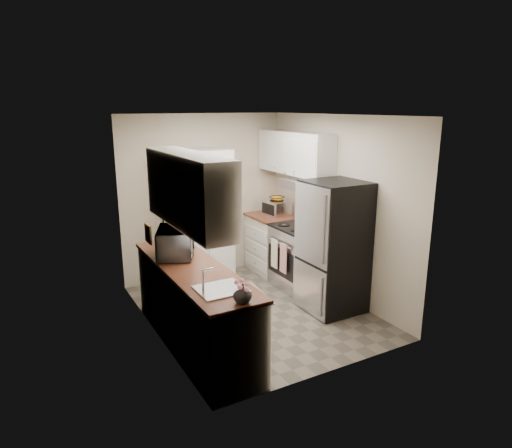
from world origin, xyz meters
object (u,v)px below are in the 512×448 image
object	(u,v)px
electric_range	(300,256)
refrigerator	(334,247)
pantry_cabinet	(200,218)
toaster_oven	(277,208)
microwave	(176,242)
wine_bottle	(164,234)

from	to	relation	value
electric_range	refrigerator	bearing A→B (deg)	-92.48
pantry_cabinet	toaster_oven	bearing A→B (deg)	-5.42
electric_range	toaster_oven	bearing A→B (deg)	83.74
refrigerator	microwave	world-z (taller)	refrigerator
microwave	pantry_cabinet	bearing A→B (deg)	-8.79
microwave	toaster_oven	bearing A→B (deg)	-37.08
electric_range	wine_bottle	xyz separation A→B (m)	(-1.98, 0.10, 0.59)
pantry_cabinet	electric_range	bearing A→B (deg)	-38.22
toaster_oven	refrigerator	bearing A→B (deg)	-99.82
microwave	toaster_oven	xyz separation A→B (m)	(2.08, 1.17, -0.05)
pantry_cabinet	wine_bottle	xyz separation A→B (m)	(-0.81, -0.83, 0.07)
pantry_cabinet	toaster_oven	distance (m)	1.27
pantry_cabinet	microwave	size ratio (longest dim) A/B	3.39
refrigerator	toaster_oven	size ratio (longest dim) A/B	4.29
electric_range	refrigerator	world-z (taller)	refrigerator
refrigerator	microwave	distance (m)	2.02
wine_bottle	pantry_cabinet	bearing A→B (deg)	45.54
pantry_cabinet	toaster_oven	world-z (taller)	pantry_cabinet
pantry_cabinet	wine_bottle	world-z (taller)	pantry_cabinet
wine_bottle	toaster_oven	bearing A→B (deg)	18.80
wine_bottle	toaster_oven	xyz separation A→B (m)	(2.07, 0.71, -0.03)
refrigerator	toaster_oven	xyz separation A→B (m)	(0.12, 1.61, 0.18)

